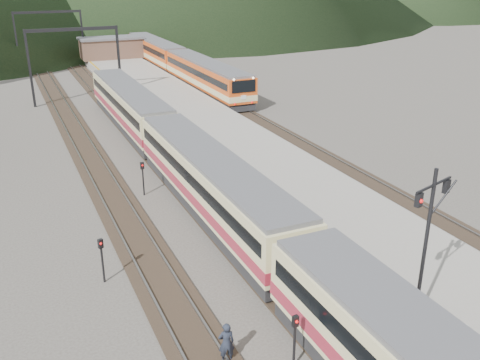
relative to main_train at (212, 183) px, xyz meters
name	(u,v)px	position (x,y,z in m)	size (l,w,h in m)	color
track_main	(140,135)	(0.00, 17.49, -1.98)	(2.60, 200.00, 0.23)	black
track_far	(82,143)	(-5.00, 17.49, -1.98)	(2.60, 200.00, 0.23)	black
track_second	(257,121)	(11.50, 17.49, -1.98)	(2.60, 200.00, 0.23)	black
platform	(207,129)	(5.60, 15.49, -1.55)	(8.00, 100.00, 1.00)	gray
gantry_near	(74,51)	(-2.85, 32.49, 3.54)	(9.55, 0.25, 8.00)	black
gantry_far	(49,28)	(-2.85, 57.49, 3.54)	(9.55, 0.25, 8.00)	black
station_shed	(112,47)	(5.60, 55.49, 0.52)	(9.40, 4.40, 3.10)	brown
main_train	(212,183)	(0.00, 0.00, 0.00)	(2.98, 61.02, 3.63)	#CEC58B
second_train	(178,61)	(11.50, 41.79, 0.08)	(3.11, 42.34, 3.80)	#C94B17
signal_mast	(427,235)	(2.62, -14.55, 2.95)	(2.12, 0.77, 6.52)	black
short_signal_a	(295,335)	(-2.09, -13.59, -0.58)	(0.24, 0.18, 2.27)	black
short_signal_b	(143,174)	(-3.01, 4.54, -0.58)	(0.24, 0.19, 2.27)	black
short_signal_c	(102,255)	(-7.40, -4.85, -0.58)	(0.26, 0.23, 2.27)	black
worker	(226,343)	(-4.25, -12.28, -1.19)	(0.63, 0.41, 1.71)	#1D2330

